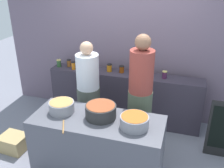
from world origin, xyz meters
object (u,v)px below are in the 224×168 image
preserve_jar_6 (134,71)px  cook_with_tongs (89,96)px  preserve_jar_8 (165,75)px  wooden_spoon (63,127)px  preserve_jar_0 (59,63)px  cook_in_cap (140,101)px  preserve_jar_1 (69,63)px  preserve_jar_7 (141,71)px  preserve_jar_2 (73,65)px  preserve_jar_3 (86,67)px  bread_crate (14,143)px  cooking_pot_left (62,107)px  cooking_pot_right (134,122)px  preserve_jar_4 (109,68)px  preserve_jar_5 (122,69)px  cooking_pot_center (101,111)px

preserve_jar_6 → cook_with_tongs: (-0.58, -0.66, -0.24)m
preserve_jar_8 → wooden_spoon: preserve_jar_8 is taller
wooden_spoon → preserve_jar_8: bearing=59.3°
preserve_jar_0 → cook_in_cap: cook_in_cap is taller
preserve_jar_1 → preserve_jar_7: 1.36m
preserve_jar_0 → cook_with_tongs: bearing=-36.8°
preserve_jar_2 → preserve_jar_3: 0.24m
preserve_jar_2 → bread_crate: preserve_jar_2 is taller
preserve_jar_1 → bread_crate: size_ratio=0.33×
preserve_jar_7 → bread_crate: preserve_jar_7 is taller
preserve_jar_7 → cook_in_cap: size_ratio=0.08×
cooking_pot_left → cooking_pot_right: (1.00, -0.07, 0.00)m
preserve_jar_0 → preserve_jar_3: bearing=-1.7°
preserve_jar_4 → preserve_jar_5: 0.22m
preserve_jar_2 → preserve_jar_7: preserve_jar_2 is taller
preserve_jar_2 → cooking_pot_left: 1.36m
preserve_jar_7 → preserve_jar_4: bearing=178.5°
preserve_jar_8 → wooden_spoon: bearing=-120.7°
preserve_jar_7 → cook_in_cap: bearing=-79.7°
wooden_spoon → cook_in_cap: 1.20m
preserve_jar_5 → preserve_jar_6: preserve_jar_5 is taller
preserve_jar_6 → cooking_pot_left: bearing=-115.8°
preserve_jar_5 → preserve_jar_6: size_ratio=1.16×
preserve_jar_7 → cooking_pot_right: preserve_jar_7 is taller
preserve_jar_7 → cook_with_tongs: size_ratio=0.08×
cooking_pot_center → cook_with_tongs: (-0.45, 0.70, -0.20)m
preserve_jar_8 → preserve_jar_1: bearing=178.6°
preserve_jar_1 → preserve_jar_3: size_ratio=1.20×
preserve_jar_1 → bread_crate: bearing=-103.7°
cook_in_cap → cooking_pot_center: bearing=-123.7°
preserve_jar_7 → bread_crate: bearing=-141.3°
cooking_pot_center → preserve_jar_6: bearing=84.7°
cook_with_tongs → preserve_jar_6: bearing=48.5°
preserve_jar_2 → wooden_spoon: size_ratio=0.51×
preserve_jar_8 → cooking_pot_left: (-1.19, -1.36, -0.06)m
cooking_pot_left → cooking_pot_right: size_ratio=0.96×
preserve_jar_4 → wooden_spoon: bearing=-91.2°
preserve_jar_0 → preserve_jar_3: 0.55m
preserve_jar_8 → cooking_pot_center: bearing=-115.9°
cooking_pot_center → cook_in_cap: 0.71m
cooking_pot_center → cook_in_cap: size_ratio=0.22×
preserve_jar_2 → wooden_spoon: preserve_jar_2 is taller
preserve_jar_3 → preserve_jar_7: (0.98, 0.05, 0.01)m
preserve_jar_3 → preserve_jar_4: preserve_jar_4 is taller
cooking_pot_right → cook_with_tongs: cook_with_tongs is taller
preserve_jar_1 → cooking_pot_right: (1.56, -1.47, -0.06)m
preserve_jar_5 → cooking_pot_center: preserve_jar_5 is taller
cook_in_cap → bread_crate: (-1.83, -0.60, -0.71)m
preserve_jar_2 → preserve_jar_5: bearing=6.7°
preserve_jar_3 → cook_with_tongs: (0.28, -0.60, -0.24)m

